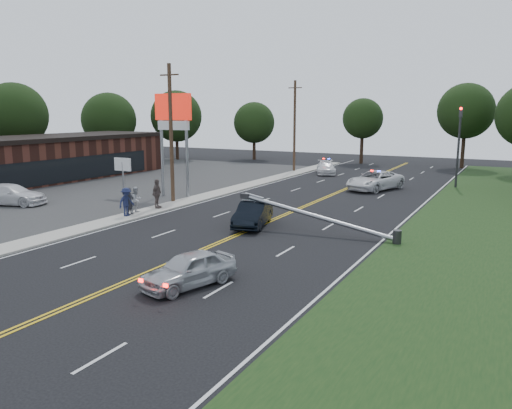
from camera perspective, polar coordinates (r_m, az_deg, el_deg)
The scene contains 26 objects.
ground at distance 22.75m, azimuth -9.49°, elevation -6.53°, with size 120.00×120.00×0.00m, color black.
parking_lot at distance 43.56m, azimuth -22.42°, elevation 1.01°, with size 25.00×60.00×0.01m, color #2D2D2D.
sidewalk at distance 35.43m, azimuth -10.39°, elevation -0.30°, with size 1.80×70.00×0.12m, color #AAA69A.
centerline_yellow at distance 30.98m, azimuth 1.87°, elevation -1.78°, with size 0.36×80.00×0.00m, color gold.
pharmacy_building at distance 52.00m, azimuth -24.82°, elevation 4.70°, with size 8.40×30.40×4.30m.
pylon_sign at distance 39.26m, azimuth -9.43°, elevation 9.50°, with size 3.20×0.35×8.00m.
small_sign at distance 40.24m, azimuth -14.98°, elevation 4.07°, with size 1.60×0.14×3.10m.
traffic_signal at distance 47.46m, azimuth 22.18°, elevation 6.86°, with size 0.28×0.41×7.05m.
fallen_streetlight at distance 27.37m, azimuth 7.88°, elevation -1.59°, with size 9.36×0.44×1.91m.
utility_pole_mid at distance 36.91m, azimuth -9.68°, elevation 8.01°, with size 1.60×0.28×10.00m.
utility_pole_far at distance 55.93m, azimuth 4.43°, elevation 8.95°, with size 1.60×0.28×10.00m.
tree_2 at distance 62.26m, azimuth -25.89°, elevation 9.15°, with size 7.19×7.19×9.83m.
tree_3 at distance 70.08m, azimuth -16.46°, elevation 9.26°, with size 7.16×7.16×9.15m.
tree_4 at distance 71.28m, azimuth -9.10°, elevation 9.93°, with size 7.09×7.09×9.56m.
tree_5 at distance 70.23m, azimuth -0.21°, elevation 9.33°, with size 5.67×5.67×7.97m.
tree_6 at distance 66.28m, azimuth 12.10°, elevation 9.58°, with size 5.14×5.14×8.35m.
tree_7 at distance 64.26m, azimuth 22.86°, elevation 9.81°, with size 6.47×6.47×9.95m.
crashed_sedan at distance 29.24m, azimuth -0.36°, elevation -1.08°, with size 1.55×4.44×1.46m, color black.
waiting_sedan at distance 19.47m, azimuth -7.70°, elevation -7.35°, with size 1.59×3.95×1.35m, color #AFB3B8.
parked_car at distance 40.10m, azimuth -26.23°, elevation 1.03°, with size 2.09×5.14×1.49m, color silver.
emergency_a at distance 44.09m, azimuth 13.43°, elevation 2.69°, with size 2.70×5.85×1.63m, color silver.
emergency_b at distance 54.56m, azimuth 8.00°, elevation 4.20°, with size 1.91×4.71×1.37m, color silver.
bystander_a at distance 32.94m, azimuth -14.21°, elevation 0.38°, with size 0.64×0.42×1.74m, color #24252B.
bystander_b at distance 33.49m, azimuth -13.52°, elevation 0.54°, with size 0.83×0.65×1.71m, color #B4B4B9.
bystander_c at distance 32.54m, azimuth -14.60°, elevation 0.29°, with size 1.17×0.67×1.80m, color #1B2245.
bystander_d at distance 34.71m, azimuth -11.26°, elevation 1.22°, with size 1.17×0.49×2.00m, color #62524E.
Camera 1 is at (13.43, -17.12, 6.63)m, focal length 35.00 mm.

